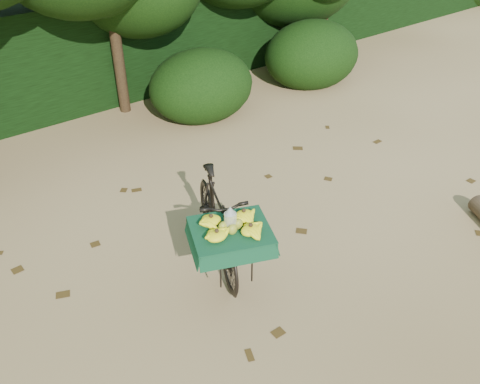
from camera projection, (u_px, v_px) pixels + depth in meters
ground at (313, 303)px, 5.10m from camera, size 80.00×80.00×0.00m
vendor_bicycle at (217, 221)px, 5.36m from camera, size 1.20×1.85×1.03m
hedge_backdrop at (64, 48)px, 8.75m from camera, size 26.00×1.80×1.80m
bush_clumps at (148, 104)px, 7.93m from camera, size 8.80×1.70×0.90m
leaf_litter at (272, 267)px, 5.53m from camera, size 7.00×7.30×0.01m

